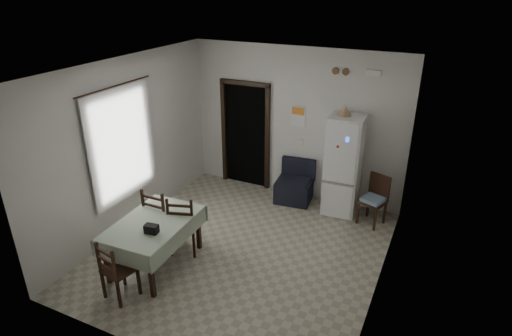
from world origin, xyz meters
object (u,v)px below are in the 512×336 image
object	(u,v)px
dining_chair_far_right	(185,223)
navy_seat	(294,182)
corner_chair	(373,201)
dining_chair_far_left	(162,216)
fridge	(343,166)
dining_table	(155,243)
dining_chair_near_head	(119,269)

from	to	relation	value
dining_chair_far_right	navy_seat	bearing A→B (deg)	-130.59
corner_chair	dining_chair_far_left	bearing A→B (deg)	-125.39
corner_chair	dining_chair_far_left	world-z (taller)	dining_chair_far_left
dining_chair_far_right	fridge	bearing A→B (deg)	-147.20
fridge	corner_chair	xyz separation A→B (m)	(0.62, -0.21, -0.47)
navy_seat	fridge	bearing A→B (deg)	-6.37
dining_table	corner_chair	bearing A→B (deg)	41.51
corner_chair	dining_chair_far_left	distance (m)	3.58
navy_seat	dining_chair_far_right	size ratio (longest dim) A/B	0.79
navy_seat	dining_chair_far_right	xyz separation A→B (m)	(-0.96, -2.29, 0.11)
dining_table	dining_chair_near_head	world-z (taller)	dining_chair_near_head
dining_table	fridge	bearing A→B (deg)	51.12
fridge	dining_chair_far_left	world-z (taller)	fridge
dining_chair_far_right	corner_chair	bearing A→B (deg)	-158.06
dining_table	dining_chair_far_left	distance (m)	0.58
navy_seat	dining_table	distance (m)	3.03
navy_seat	dining_chair_far_left	world-z (taller)	dining_chair_far_left
navy_seat	corner_chair	size ratio (longest dim) A/B	0.89
dining_table	dining_chair_near_head	bearing A→B (deg)	-91.64
corner_chair	dining_chair_near_head	xyz separation A→B (m)	(-2.68, -3.36, -0.00)
fridge	dining_chair_far_left	xyz separation A→B (m)	(-2.30, -2.29, -0.40)
dining_chair_far_left	dining_chair_near_head	xyz separation A→B (m)	(0.24, -1.29, -0.08)
fridge	dining_table	distance (m)	3.52
dining_chair_near_head	dining_table	bearing A→B (deg)	-78.66
dining_chair_near_head	fridge	bearing A→B (deg)	-109.36
corner_chair	dining_chair_near_head	distance (m)	4.30
navy_seat	dining_table	xyz separation A→B (m)	(-1.15, -2.80, -0.02)
fridge	corner_chair	distance (m)	0.80
fridge	dining_table	world-z (taller)	fridge
corner_chair	dining_chair_near_head	bearing A→B (deg)	-109.37
fridge	navy_seat	distance (m)	1.06
corner_chair	dining_table	distance (m)	3.73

